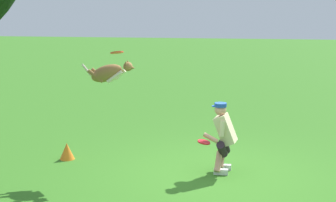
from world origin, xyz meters
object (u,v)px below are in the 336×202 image
object	(u,v)px
dog	(109,73)
frisbee_held	(204,142)
frisbee_flying	(117,52)
training_cone	(67,151)
person	(223,135)

from	to	relation	value
dog	frisbee_held	size ratio (longest dim) A/B	4.47
frisbee_flying	frisbee_held	bearing A→B (deg)	175.42
frisbee_held	training_cone	distance (m)	2.84
person	frisbee_held	world-z (taller)	person
person	dog	xyz separation A→B (m)	(2.09, 0.03, 1.11)
dog	frisbee_flying	distance (m)	0.41
training_cone	dog	bearing A→B (deg)	156.02
person	frisbee_flying	bearing A→B (deg)	11.93
frisbee_flying	frisbee_held	world-z (taller)	frisbee_flying
dog	person	bearing A→B (deg)	6.57
person	frisbee_held	bearing A→B (deg)	38.35
frisbee_flying	training_cone	bearing A→B (deg)	-21.88
person	training_cone	bearing A→B (deg)	2.81
frisbee_held	dog	bearing A→B (deg)	-4.83
person	frisbee_flying	distance (m)	2.44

